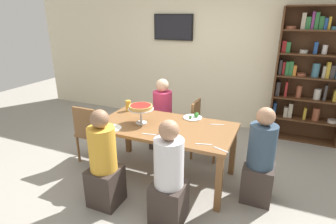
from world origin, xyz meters
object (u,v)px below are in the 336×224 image
(beer_glass_amber_tall, at_px, (128,106))
(bookshelf, at_px, (310,75))
(chair_far_right, at_px, (202,126))
(cutlery_fork_far, at_px, (149,134))
(dining_table, at_px, (165,132))
(chair_head_west, at_px, (91,131))
(diner_far_left, at_px, (163,119))
(diner_near_left, at_px, (104,166))
(cutlery_knife_near, at_px, (204,144))
(salad_plate_far_diner, at_px, (194,117))
(water_glass_clear_near, at_px, (166,128))
(cutlery_knife_far, at_px, (217,125))
(television, at_px, (173,27))
(cutlery_fork_near, at_px, (221,150))
(diner_near_right, at_px, (169,181))
(deep_dish_pizza_stand, at_px, (141,108))
(salad_plate_near_diner, at_px, (111,128))
(diner_head_east, at_px, (260,162))

(beer_glass_amber_tall, bearing_deg, bookshelf, 35.12)
(chair_far_right, bearing_deg, cutlery_fork_far, -18.01)
(dining_table, bearing_deg, chair_head_west, -177.12)
(diner_far_left, bearing_deg, chair_head_west, -43.15)
(diner_near_left, height_order, beer_glass_amber_tall, diner_near_left)
(dining_table, relative_size, bookshelf, 0.79)
(dining_table, xyz_separation_m, cutlery_knife_near, (0.61, -0.32, 0.09))
(dining_table, distance_m, chair_far_right, 0.81)
(salad_plate_far_diner, xyz_separation_m, water_glass_clear_near, (-0.15, -0.60, 0.04))
(cutlery_knife_near, xyz_separation_m, cutlery_knife_far, (-0.00, 0.61, 0.00))
(television, bearing_deg, cutlery_fork_near, -57.77)
(beer_glass_amber_tall, bearing_deg, salad_plate_far_diner, 5.72)
(bookshelf, bearing_deg, diner_near_left, -127.04)
(dining_table, height_order, diner_near_right, diner_near_right)
(diner_far_left, bearing_deg, bookshelf, 120.75)
(television, distance_m, chair_head_west, 2.59)
(beer_glass_amber_tall, bearing_deg, diner_far_left, 53.96)
(deep_dish_pizza_stand, bearing_deg, dining_table, 8.52)
(cutlery_fork_near, distance_m, cutlery_fork_far, 0.87)
(salad_plate_near_diner, xyz_separation_m, cutlery_knife_near, (1.17, 0.04, -0.01))
(diner_near_left, bearing_deg, chair_head_west, 46.25)
(diner_far_left, bearing_deg, water_glass_clear_near, 26.78)
(beer_glass_amber_tall, relative_size, cutlery_knife_near, 0.87)
(diner_near_left, distance_m, water_glass_clear_near, 0.83)
(television, xyz_separation_m, chair_far_right, (1.04, -1.37, -1.36))
(chair_head_west, bearing_deg, dining_table, 2.88)
(deep_dish_pizza_stand, distance_m, cutlery_fork_near, 1.18)
(television, relative_size, diner_near_left, 0.69)
(salad_plate_near_diner, bearing_deg, cutlery_knife_far, 28.99)
(cutlery_fork_near, bearing_deg, chair_far_right, 137.33)
(salad_plate_far_diner, distance_m, cutlery_fork_near, 0.95)
(television, xyz_separation_m, salad_plate_near_diner, (0.19, -2.47, -1.09))
(chair_far_right, bearing_deg, dining_table, -21.07)
(beer_glass_amber_tall, bearing_deg, cutlery_knife_far, -0.53)
(chair_far_right, xyz_separation_m, cutlery_knife_near, (0.32, -1.06, 0.26))
(dining_table, xyz_separation_m, water_glass_clear_near, (0.11, -0.20, 0.14))
(dining_table, relative_size, beer_glass_amber_tall, 11.17)
(dining_table, xyz_separation_m, cutlery_knife_far, (0.61, 0.29, 0.09))
(chair_far_right, xyz_separation_m, deep_dish_pizza_stand, (-0.60, -0.79, 0.46))
(diner_far_left, xyz_separation_m, salad_plate_far_diner, (0.63, -0.37, 0.27))
(bookshelf, bearing_deg, dining_table, -130.39)
(diner_head_east, height_order, salad_plate_near_diner, diner_head_east)
(diner_head_east, bearing_deg, diner_far_left, -26.53)
(diner_near_right, bearing_deg, cutlery_fork_far, 45.12)
(diner_far_left, height_order, cutlery_fork_near, diner_far_left)
(chair_head_west, bearing_deg, cutlery_fork_far, -13.60)
(water_glass_clear_near, relative_size, cutlery_fork_far, 0.65)
(salad_plate_far_diner, bearing_deg, deep_dish_pizza_stand, -141.90)
(deep_dish_pizza_stand, xyz_separation_m, water_glass_clear_near, (0.42, -0.15, -0.15))
(cutlery_fork_near, bearing_deg, water_glass_clear_near, -171.25)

